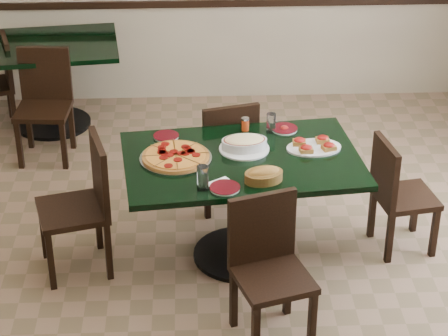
{
  "coord_description": "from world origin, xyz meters",
  "views": [
    {
      "loc": [
        -0.16,
        -4.68,
        3.36
      ],
      "look_at": [
        0.04,
        0.0,
        0.76
      ],
      "focal_mm": 70.0,
      "sensor_mm": 36.0,
      "label": 1
    }
  ],
  "objects_px": {
    "chair_left": "(85,199)",
    "bread_basket": "(264,175)",
    "pepperoni_pizza": "(176,157)",
    "chair_near": "(268,261)",
    "chair_right": "(396,191)",
    "main_table": "(242,183)",
    "bruschetta_platter": "(314,146)",
    "chair_far": "(227,150)",
    "lasagna_casserole": "(244,143)",
    "back_table": "(48,69)",
    "back_chair_near": "(45,98)"
  },
  "relations": [
    {
      "from": "bruschetta_platter",
      "to": "chair_far",
      "type": "bearing_deg",
      "value": 127.87
    },
    {
      "from": "chair_right",
      "to": "chair_near",
      "type": "bearing_deg",
      "value": 121.55
    },
    {
      "from": "main_table",
      "to": "pepperoni_pizza",
      "type": "bearing_deg",
      "value": 173.32
    },
    {
      "from": "back_table",
      "to": "bread_basket",
      "type": "bearing_deg",
      "value": -62.09
    },
    {
      "from": "back_table",
      "to": "bread_basket",
      "type": "height_order",
      "value": "bread_basket"
    },
    {
      "from": "bread_basket",
      "to": "bruschetta_platter",
      "type": "xyz_separation_m",
      "value": [
        0.36,
        0.4,
        -0.02
      ]
    },
    {
      "from": "chair_far",
      "to": "bread_basket",
      "type": "distance_m",
      "value": 0.99
    },
    {
      "from": "back_chair_near",
      "to": "pepperoni_pizza",
      "type": "relative_size",
      "value": 1.93
    },
    {
      "from": "lasagna_casserole",
      "to": "bruschetta_platter",
      "type": "bearing_deg",
      "value": -6.07
    },
    {
      "from": "chair_near",
      "to": "chair_right",
      "type": "xyz_separation_m",
      "value": [
        0.92,
        0.82,
        -0.04
      ]
    },
    {
      "from": "chair_far",
      "to": "pepperoni_pizza",
      "type": "distance_m",
      "value": 0.77
    },
    {
      "from": "chair_far",
      "to": "chair_right",
      "type": "xyz_separation_m",
      "value": [
        1.09,
        -0.56,
        -0.03
      ]
    },
    {
      "from": "main_table",
      "to": "bruschetta_platter",
      "type": "xyz_separation_m",
      "value": [
        0.47,
        0.1,
        0.21
      ]
    },
    {
      "from": "back_table",
      "to": "chair_left",
      "type": "bearing_deg",
      "value": -83.06
    },
    {
      "from": "chair_far",
      "to": "chair_near",
      "type": "relative_size",
      "value": 0.99
    },
    {
      "from": "chair_near",
      "to": "chair_right",
      "type": "distance_m",
      "value": 1.23
    },
    {
      "from": "bread_basket",
      "to": "bruschetta_platter",
      "type": "height_order",
      "value": "bread_basket"
    },
    {
      "from": "main_table",
      "to": "chair_right",
      "type": "height_order",
      "value": "chair_right"
    },
    {
      "from": "bread_basket",
      "to": "lasagna_casserole",
      "type": "bearing_deg",
      "value": 87.24
    },
    {
      "from": "chair_right",
      "to": "bruschetta_platter",
      "type": "distance_m",
      "value": 0.65
    },
    {
      "from": "chair_right",
      "to": "bruschetta_platter",
      "type": "height_order",
      "value": "chair_right"
    },
    {
      "from": "pepperoni_pizza",
      "to": "bread_basket",
      "type": "bearing_deg",
      "value": -29.59
    },
    {
      "from": "chair_far",
      "to": "bruschetta_platter",
      "type": "xyz_separation_m",
      "value": [
        0.54,
        -0.52,
        0.3
      ]
    },
    {
      "from": "chair_near",
      "to": "chair_left",
      "type": "bearing_deg",
      "value": 130.19
    },
    {
      "from": "pepperoni_pizza",
      "to": "bruschetta_platter",
      "type": "xyz_separation_m",
      "value": [
        0.89,
        0.1,
        0.01
      ]
    },
    {
      "from": "main_table",
      "to": "bruschetta_platter",
      "type": "relative_size",
      "value": 4.08
    },
    {
      "from": "pepperoni_pizza",
      "to": "chair_far",
      "type": "bearing_deg",
      "value": 60.7
    },
    {
      "from": "chair_right",
      "to": "chair_left",
      "type": "distance_m",
      "value": 2.03
    },
    {
      "from": "back_table",
      "to": "main_table",
      "type": "bearing_deg",
      "value": -60.37
    },
    {
      "from": "lasagna_casserole",
      "to": "bruschetta_platter",
      "type": "height_order",
      "value": "lasagna_casserole"
    },
    {
      "from": "chair_left",
      "to": "lasagna_casserole",
      "type": "xyz_separation_m",
      "value": [
        1.02,
        0.17,
        0.29
      ]
    },
    {
      "from": "main_table",
      "to": "chair_right",
      "type": "xyz_separation_m",
      "value": [
        1.03,
        0.06,
        -0.12
      ]
    },
    {
      "from": "chair_left",
      "to": "pepperoni_pizza",
      "type": "xyz_separation_m",
      "value": [
        0.58,
        0.06,
        0.26
      ]
    },
    {
      "from": "chair_far",
      "to": "lasagna_casserole",
      "type": "relative_size",
      "value": 2.66
    },
    {
      "from": "bread_basket",
      "to": "back_table",
      "type": "bearing_deg",
      "value": 109.2
    },
    {
      "from": "chair_left",
      "to": "bread_basket",
      "type": "xyz_separation_m",
      "value": [
        1.11,
        -0.24,
        0.28
      ]
    },
    {
      "from": "back_table",
      "to": "pepperoni_pizza",
      "type": "xyz_separation_m",
      "value": [
        1.09,
        -2.06,
        0.24
      ]
    },
    {
      "from": "pepperoni_pizza",
      "to": "bruschetta_platter",
      "type": "distance_m",
      "value": 0.89
    },
    {
      "from": "main_table",
      "to": "lasagna_casserole",
      "type": "height_order",
      "value": "lasagna_casserole"
    },
    {
      "from": "main_table",
      "to": "bruschetta_platter",
      "type": "height_order",
      "value": "bruschetta_platter"
    },
    {
      "from": "chair_right",
      "to": "lasagna_casserole",
      "type": "height_order",
      "value": "lasagna_casserole"
    },
    {
      "from": "chair_left",
      "to": "main_table",
      "type": "bearing_deg",
      "value": 78.61
    },
    {
      "from": "chair_near",
      "to": "lasagna_casserole",
      "type": "height_order",
      "value": "chair_near"
    },
    {
      "from": "back_chair_near",
      "to": "bread_basket",
      "type": "bearing_deg",
      "value": -45.23
    },
    {
      "from": "chair_right",
      "to": "lasagna_casserole",
      "type": "xyz_separation_m",
      "value": [
        -1.01,
        0.05,
        0.35
      ]
    },
    {
      "from": "chair_far",
      "to": "lasagna_casserole",
      "type": "xyz_separation_m",
      "value": [
        0.09,
        -0.52,
        0.32
      ]
    },
    {
      "from": "main_table",
      "to": "chair_left",
      "type": "relative_size",
      "value": 1.74
    },
    {
      "from": "bruschetta_platter",
      "to": "pepperoni_pizza",
      "type": "bearing_deg",
      "value": 178.57
    },
    {
      "from": "back_table",
      "to": "bruschetta_platter",
      "type": "distance_m",
      "value": 2.8
    },
    {
      "from": "main_table",
      "to": "back_table",
      "type": "distance_m",
      "value": 2.56
    }
  ]
}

